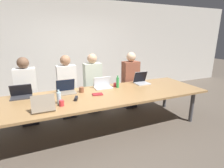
% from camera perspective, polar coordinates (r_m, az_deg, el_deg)
% --- Properties ---
extents(ground_plane, '(24.00, 24.00, 0.00)m').
position_cam_1_polar(ground_plane, '(3.59, -3.60, -14.59)').
color(ground_plane, brown).
extents(curtain_wall, '(12.00, 0.06, 2.80)m').
position_cam_1_polar(curtain_wall, '(5.33, -12.34, 10.99)').
color(curtain_wall, beige).
rests_on(curtain_wall, ground_plane).
extents(conference_table, '(4.17, 1.22, 0.73)m').
position_cam_1_polar(conference_table, '(3.30, -3.80, -4.29)').
color(conference_table, '#9E7547').
rests_on(conference_table, ground_plane).
extents(laptop_far_right, '(0.32, 0.27, 0.27)m').
position_cam_1_polar(laptop_far_right, '(4.06, 9.51, 1.27)').
color(laptop_far_right, '#B7B7BC').
rests_on(laptop_far_right, conference_table).
extents(person_far_right, '(0.40, 0.24, 1.41)m').
position_cam_1_polar(person_far_right, '(4.42, 6.01, 0.98)').
color(person_far_right, '#2D2D38').
rests_on(person_far_right, ground_plane).
extents(laptop_near_left, '(0.32, 0.26, 0.26)m').
position_cam_1_polar(laptop_near_left, '(2.76, -21.46, -6.78)').
color(laptop_near_left, gray).
rests_on(laptop_near_left, conference_table).
extents(cup_near_left, '(0.08, 0.08, 0.09)m').
position_cam_1_polar(cup_near_left, '(2.86, -16.15, -6.03)').
color(cup_near_left, red).
rests_on(cup_near_left, conference_table).
extents(bottle_near_left, '(0.07, 0.07, 0.24)m').
position_cam_1_polar(bottle_near_left, '(2.94, -16.91, -4.38)').
color(bottle_near_left, '#ADD1E0').
rests_on(bottle_near_left, conference_table).
extents(laptop_far_center, '(0.37, 0.23, 0.23)m').
position_cam_1_polar(laptop_far_center, '(3.68, -3.06, -0.21)').
color(laptop_far_center, silver).
rests_on(laptop_far_center, conference_table).
extents(person_far_center, '(0.40, 0.24, 1.40)m').
position_cam_1_polar(person_far_center, '(4.15, -6.27, -0.09)').
color(person_far_center, '#2D2D38').
rests_on(person_far_center, ground_plane).
extents(cup_far_center, '(0.09, 0.09, 0.08)m').
position_cam_1_polar(cup_far_center, '(3.77, 1.14, -0.25)').
color(cup_far_center, red).
rests_on(cup_far_center, conference_table).
extents(bottle_far_center, '(0.06, 0.06, 0.26)m').
position_cam_1_polar(bottle_far_center, '(3.68, 1.84, 0.53)').
color(bottle_far_center, green).
rests_on(bottle_far_center, conference_table).
extents(laptop_far_left, '(0.36, 0.23, 0.23)m').
position_cam_1_polar(laptop_far_left, '(3.51, -27.53, -2.84)').
color(laptop_far_left, '#333338').
rests_on(laptop_far_left, conference_table).
extents(person_far_left, '(0.40, 0.24, 1.40)m').
position_cam_1_polar(person_far_left, '(3.92, -25.99, -2.59)').
color(person_far_left, '#2D2D38').
rests_on(person_far_left, ground_plane).
extents(laptop_far_midleft, '(0.35, 0.27, 0.27)m').
position_cam_1_polar(laptop_far_midleft, '(3.47, -14.77, -1.59)').
color(laptop_far_midleft, gray).
rests_on(laptop_far_midleft, conference_table).
extents(person_far_midleft, '(0.40, 0.24, 1.40)m').
position_cam_1_polar(person_far_midleft, '(3.98, -14.41, -1.22)').
color(person_far_midleft, '#2D2D38').
rests_on(person_far_midleft, ground_plane).
extents(cup_far_midleft, '(0.09, 0.09, 0.10)m').
position_cam_1_polar(cup_far_midleft, '(3.45, -9.93, -1.83)').
color(cup_far_midleft, brown).
rests_on(cup_far_midleft, conference_table).
extents(stapler, '(0.09, 0.16, 0.05)m').
position_cam_1_polar(stapler, '(3.07, -11.62, -4.63)').
color(stapler, black).
rests_on(stapler, conference_table).
extents(notebook, '(0.20, 0.15, 0.02)m').
position_cam_1_polar(notebook, '(3.27, -4.74, -3.37)').
color(notebook, maroon).
rests_on(notebook, conference_table).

